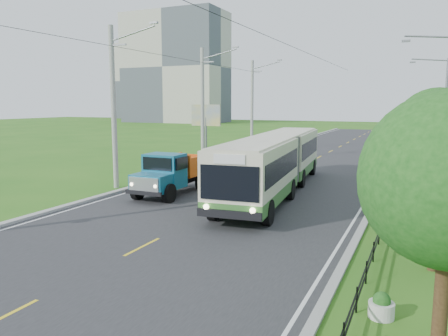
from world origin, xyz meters
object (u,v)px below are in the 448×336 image
Objects in this scene: tree_third at (438,134)px; planter_near at (399,226)px; planter_mid at (406,191)px; tree_second at (441,161)px; billboard_left at (206,119)px; pole_mid at (203,106)px; tree_fourth at (434,135)px; pole_far at (252,105)px; tree_back at (432,124)px; planter_far at (411,171)px; streetlight_far at (443,108)px; pole_near at (114,107)px; planter_front at (381,307)px; bus at (275,159)px; tree_fifth at (433,125)px; dump_truck at (172,171)px.

planter_near is (-1.26, -2.14, -3.70)m from tree_third.
planter_near is at bearing -90.00° from planter_mid.
tree_second reaches higher than billboard_left.
planter_mid is (0.00, 8.00, 0.00)m from planter_near.
pole_mid is 19.43m from tree_fourth.
pole_far is at bearing 82.17° from billboard_left.
tree_second is 0.98× the size of tree_fourth.
tree_back is (-0.00, 18.00, -0.33)m from tree_third.
tree_second is 7.91× the size of planter_mid.
planter_near is at bearing -90.00° from planter_far.
billboard_left is (-20.14, -4.00, -1.04)m from streetlight_far.
pole_far is at bearing 146.88° from planter_far.
pole_near is at bearing -134.86° from streetlight_far.
planter_mid is (-2.04, -14.00, -4.62)m from streetlight_far.
streetlight_far is at bearing 86.11° from planter_front.
pole_near is at bearing -164.16° from tree_fourth.
streetlight_far is 19.01m from bus.
tree_second is at bearing -59.58° from pole_far.
streetlight_far is at bearing 81.70° from planter_mid.
planter_mid is at bearing -98.30° from streetlight_far.
pole_near is 1.82× the size of tree_back.
tree_fourth is 0.60× the size of streetlight_far.
tree_fifth is at bearing -2.71° from pole_mid.
tree_third reaches higher than dump_truck.
tree_second reaches higher than planter_front.
tree_second is 7.91× the size of planter_front.
pole_far reaches higher than planter_mid.
planter_front is (16.86, -35.00, -4.81)m from pole_far.
planter_mid is (-1.26, -0.14, -3.30)m from tree_fourth.
billboard_left reaches higher than dump_truck.
billboard_left reaches higher than bus.
tree_back is (18.12, 17.14, -1.44)m from pole_near.
planter_front and planter_far have the same top height.
pole_near reaches higher than tree_back.
planter_far is 0.11× the size of dump_truck.
planter_front is at bearing -67.69° from bus.
bus is (-8.50, -2.47, -1.57)m from tree_fourth.
planter_far is at bearing 37.63° from pole_near.
tree_third reaches higher than planter_mid.
pole_near is at bearing 169.91° from planter_near.
planter_near is (16.86, -15.00, -4.81)m from pole_mid.
tree_fourth is (18.12, -18.86, -1.51)m from pole_far.
pole_mid is 28.92m from planter_front.
tree_third is 8.96× the size of planter_mid.
planter_near is at bearing -12.97° from dump_truck.
billboard_left is (-1.24, 15.00, -1.23)m from pole_near.
bus reaches higher than planter_front.
pole_near is 1.10× the size of streetlight_far.
tree_fourth is 8.87m from planter_near.
tree_fourth is at bearing -90.00° from tree_fifth.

